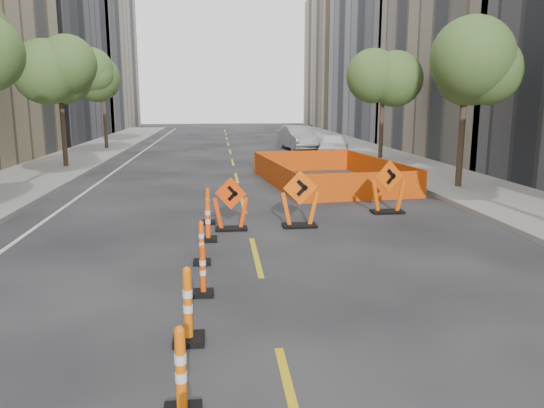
{
  "coord_description": "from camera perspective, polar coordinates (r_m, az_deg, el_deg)",
  "views": [
    {
      "loc": [
        -0.79,
        -7.35,
        3.45
      ],
      "look_at": [
        0.4,
        4.41,
        1.1
      ],
      "focal_mm": 35.0,
      "sensor_mm": 36.0,
      "label": 1
    }
  ],
  "objects": [
    {
      "name": "channelizer_4",
      "position": [
        9.53,
        -7.45,
        -7.07
      ],
      "size": [
        0.37,
        0.37,
        0.94
      ],
      "primitive_type": null,
      "color": "#DB4009",
      "rests_on": "ground"
    },
    {
      "name": "tree_r_c",
      "position": [
        30.78,
        11.87,
        13.0
      ],
      "size": [
        2.8,
        2.8,
        5.95
      ],
      "color": "#382B1E",
      "rests_on": "ground"
    },
    {
      "name": "bld_right_d",
      "position": [
        51.19,
        15.36,
        18.2
      ],
      "size": [
        12.0,
        18.0,
        20.0
      ],
      "primitive_type": "cube",
      "color": "gray",
      "rests_on": "ground"
    },
    {
      "name": "parked_car_mid",
      "position": [
        36.78,
        2.84,
        7.12
      ],
      "size": [
        2.44,
        5.18,
        1.64
      ],
      "primitive_type": "imported",
      "rotation": [
        0.0,
        0.0,
        0.15
      ],
      "color": "gray",
      "rests_on": "ground"
    },
    {
      "name": "ground_plane",
      "position": [
        8.16,
        0.32,
        -13.76
      ],
      "size": [
        140.0,
        140.0,
        0.0
      ],
      "primitive_type": "plane",
      "color": "black"
    },
    {
      "name": "sidewalk_right",
      "position": [
        21.95,
        20.77,
        1.66
      ],
      "size": [
        4.0,
        90.0,
        0.15
      ],
      "primitive_type": "cube",
      "color": "gray",
      "rests_on": "ground"
    },
    {
      "name": "channelizer_5",
      "position": [
        11.31,
        -7.58,
        -4.12
      ],
      "size": [
        0.37,
        0.37,
        0.94
      ],
      "primitive_type": null,
      "color": "#FE520A",
      "rests_on": "ground"
    },
    {
      "name": "channelizer_6",
      "position": [
        13.1,
        -6.92,
        -1.64
      ],
      "size": [
        0.43,
        0.43,
        1.1
      ],
      "primitive_type": null,
      "color": "#FF4C0A",
      "rests_on": "ground"
    },
    {
      "name": "tree_l_d",
      "position": [
        38.13,
        -17.74,
        12.33
      ],
      "size": [
        2.8,
        2.8,
        5.95
      ],
      "color": "#382B1E",
      "rests_on": "ground"
    },
    {
      "name": "chevron_sign_right",
      "position": [
        16.56,
        12.41,
        1.83
      ],
      "size": [
        1.25,
        0.98,
        1.64
      ],
      "primitive_type": null,
      "rotation": [
        0.0,
        0.0,
        0.34
      ],
      "color": "#E85109",
      "rests_on": "ground"
    },
    {
      "name": "safety_fence",
      "position": [
        22.1,
        5.99,
        3.49
      ],
      "size": [
        5.53,
        8.4,
        0.99
      ],
      "primitive_type": null,
      "rotation": [
        0.0,
        0.0,
        0.12
      ],
      "color": "#DE460B",
      "rests_on": "ground"
    },
    {
      "name": "bld_right_e",
      "position": [
        68.46,
        9.58,
        14.89
      ],
      "size": [
        12.0,
        14.0,
        16.0
      ],
      "primitive_type": "cube",
      "color": "tan",
      "rests_on": "ground"
    },
    {
      "name": "tree_l_c",
      "position": [
        28.41,
        -21.9,
        12.62
      ],
      "size": [
        2.8,
        2.8,
        5.95
      ],
      "color": "#382B1E",
      "rests_on": "ground"
    },
    {
      "name": "channelizer_3",
      "position": [
        7.76,
        -9.04,
        -10.68
      ],
      "size": [
        0.45,
        0.45,
        1.14
      ],
      "primitive_type": null,
      "color": "#DF5C09",
      "rests_on": "ground"
    },
    {
      "name": "chevron_sign_center",
      "position": [
        14.41,
        3.01,
        0.56
      ],
      "size": [
        1.09,
        0.71,
        1.57
      ],
      "primitive_type": null,
      "rotation": [
        0.0,
        0.0,
        0.08
      ],
      "color": "#EC5509",
      "rests_on": "ground"
    },
    {
      "name": "chevron_sign_left",
      "position": [
        14.11,
        -4.44,
        0.03
      ],
      "size": [
        1.09,
        0.86,
        1.43
      ],
      "primitive_type": null,
      "rotation": [
        0.0,
        0.0,
        -0.34
      ],
      "color": "#FA410A",
      "rests_on": "ground"
    },
    {
      "name": "parked_car_far",
      "position": [
        42.33,
        3.11,
        7.47
      ],
      "size": [
        2.96,
        5.04,
        1.37
      ],
      "primitive_type": "imported",
      "rotation": [
        0.0,
        0.0,
        -0.23
      ],
      "color": "black",
      "rests_on": "ground"
    },
    {
      "name": "parked_car_near",
      "position": [
        31.84,
        6.63,
        6.29
      ],
      "size": [
        2.75,
        4.69,
        1.5
      ],
      "primitive_type": "imported",
      "rotation": [
        0.0,
        0.0,
        -0.24
      ],
      "color": "white",
      "rests_on": "ground"
    },
    {
      "name": "bld_right_c",
      "position": [
        36.05,
        24.8,
        15.89
      ],
      "size": [
        12.0,
        16.0,
        14.0
      ],
      "primitive_type": "cube",
      "color": "gray",
      "rests_on": "ground"
    },
    {
      "name": "tree_r_b",
      "position": [
        21.45,
        20.14,
        13.45
      ],
      "size": [
        2.8,
        2.8,
        5.95
      ],
      "color": "#382B1E",
      "rests_on": "ground"
    },
    {
      "name": "bld_left_d",
      "position": [
        49.42,
        -25.8,
        14.27
      ],
      "size": [
        12.0,
        16.0,
        14.0
      ],
      "primitive_type": "cube",
      "color": "#4C4C51",
      "rests_on": "ground"
    },
    {
      "name": "bld_left_e",
      "position": [
        65.33,
        -21.03,
        16.26
      ],
      "size": [
        12.0,
        20.0,
        20.0
      ],
      "primitive_type": "cube",
      "color": "gray",
      "rests_on": "ground"
    },
    {
      "name": "channelizer_7",
      "position": [
        14.92,
        -6.91,
        -0.19
      ],
      "size": [
        0.4,
        0.4,
        1.03
      ],
      "primitive_type": null,
      "color": "#EE4F0A",
      "rests_on": "ground"
    },
    {
      "name": "channelizer_2",
      "position": [
        6.09,
        -9.77,
        -17.44
      ],
      "size": [
        0.43,
        0.43,
        1.08
      ],
      "primitive_type": null,
      "color": "#E45D09",
      "rests_on": "ground"
    }
  ]
}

